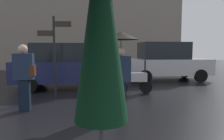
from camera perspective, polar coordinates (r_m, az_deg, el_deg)
folded_patio_umbrella_near at (r=1.70m, az=-2.96°, el=11.14°), size 0.44×0.44×2.62m
pedestrian_with_umbrella at (r=5.34m, az=2.38°, el=4.65°), size 0.89×0.89×2.05m
pedestrian_with_bag at (r=6.02m, az=-22.23°, el=-0.91°), size 0.53×0.24×1.74m
parked_scooter at (r=7.87m, az=5.47°, el=-2.31°), size 1.39×0.32×1.23m
parked_car_left at (r=11.65m, az=14.01°, el=2.24°), size 4.34×2.02×2.00m
parked_car_right at (r=9.09m, az=-11.58°, el=1.13°), size 4.39×2.04×1.87m
street_signpost at (r=7.26m, az=-15.03°, el=5.47°), size 1.08×0.08×2.68m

